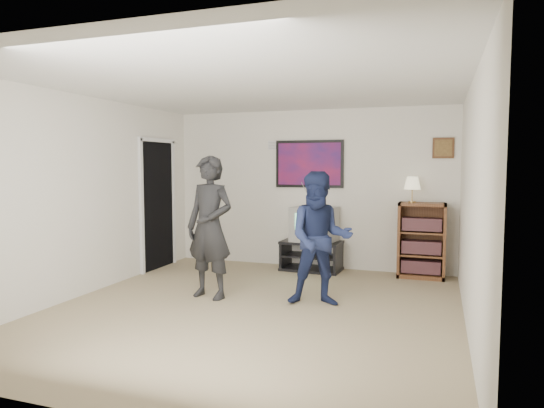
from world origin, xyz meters
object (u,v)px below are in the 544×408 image
Objects in this scene: crt_television at (314,224)px; bookshelf at (422,240)px; person_tall at (210,227)px; person_short at (320,239)px; media_stand at (311,256)px.

crt_television is 0.58× the size of bookshelf.
person_tall is 1.36m from person_short.
person_short is (0.51, -1.78, 0.06)m from crt_television.
person_short is at bearing -69.67° from media_stand.
crt_television is at bearing 2.96° from media_stand.
media_stand is 2.16m from person_tall.
crt_television is 1.85m from person_short.
media_stand is 1.66m from bookshelf.
crt_television is 0.40× the size of person_short.
crt_television is at bearing 92.20° from person_short.
person_short reaches higher than crt_television.
person_tall reaches higher than person_short.
person_short is (0.56, -1.78, 0.55)m from media_stand.
media_stand is at bearing -170.13° from crt_television.
person_tall is (-0.80, -1.90, 0.65)m from media_stand.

